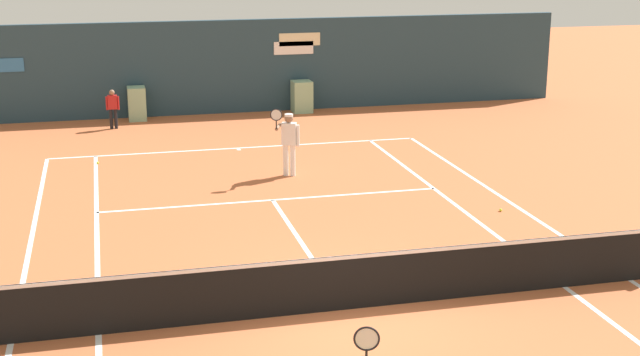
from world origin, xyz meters
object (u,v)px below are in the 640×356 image
player_on_baseline (289,139)px  tennis_ball_mid_court (98,163)px  ball_kid_left_post (113,106)px  tennis_ball_near_service_line (501,210)px

player_on_baseline → tennis_ball_mid_court: bearing=-6.0°
player_on_baseline → ball_kid_left_post: size_ratio=1.48×
tennis_ball_near_service_line → ball_kid_left_post: bearing=126.8°
player_on_baseline → tennis_ball_near_service_line: (3.98, -4.08, -0.94)m
player_on_baseline → tennis_ball_mid_court: player_on_baseline is taller
player_on_baseline → tennis_ball_near_service_line: 5.78m
tennis_ball_mid_court → tennis_ball_near_service_line: bearing=-36.6°
ball_kid_left_post → player_on_baseline: bearing=125.6°
tennis_ball_near_service_line → tennis_ball_mid_court: 10.88m
player_on_baseline → tennis_ball_near_service_line: bearing=155.2°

